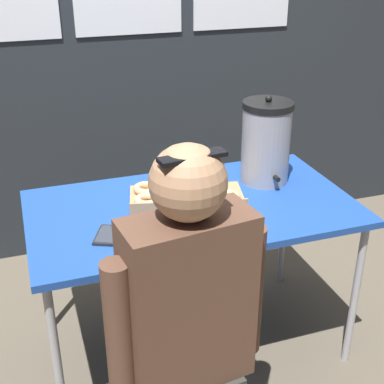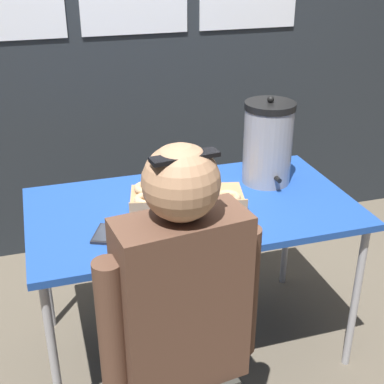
{
  "view_description": "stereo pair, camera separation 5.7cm",
  "coord_description": "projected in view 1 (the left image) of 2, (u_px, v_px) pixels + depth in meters",
  "views": [
    {
      "loc": [
        -0.62,
        -1.81,
        1.71
      ],
      "look_at": [
        -0.0,
        0.0,
        0.78
      ],
      "focal_mm": 50.0,
      "sensor_mm": 36.0,
      "label": 1
    },
    {
      "loc": [
        -0.56,
        -1.83,
        1.71
      ],
      "look_at": [
        -0.0,
        0.0,
        0.78
      ],
      "focal_mm": 50.0,
      "sensor_mm": 36.0,
      "label": 2
    }
  ],
  "objects": [
    {
      "name": "coffee_urn",
      "position": [
        266.0,
        142.0,
        2.3
      ],
      "size": [
        0.22,
        0.24,
        0.39
      ],
      "color": "#939399",
      "rests_on": "folding_table"
    },
    {
      "name": "ground_plane",
      "position": [
        192.0,
        342.0,
        2.47
      ],
      "size": [
        12.0,
        12.0,
        0.0
      ],
      "primitive_type": "plane",
      "color": "brown"
    },
    {
      "name": "donut_box",
      "position": [
        184.0,
        196.0,
        2.19
      ],
      "size": [
        0.51,
        0.35,
        0.05
      ],
      "rotation": [
        0.0,
        0.0,
        -0.23
      ],
      "color": "tan",
      "rests_on": "folding_table"
    },
    {
      "name": "back_wall",
      "position": [
        127.0,
        9.0,
        2.8
      ],
      "size": [
        6.0,
        0.11,
        2.69
      ],
      "color": "#23282D",
      "rests_on": "ground"
    },
    {
      "name": "folding_table",
      "position": [
        192.0,
        216.0,
        2.18
      ],
      "size": [
        1.31,
        0.73,
        0.72
      ],
      "color": "#1E479E",
      "rests_on": "ground"
    },
    {
      "name": "person_seated",
      "position": [
        189.0,
        335.0,
        1.64
      ],
      "size": [
        0.52,
        0.25,
        1.22
      ],
      "rotation": [
        0.0,
        0.0,
        3.27
      ],
      "color": "#33332D",
      "rests_on": "ground"
    },
    {
      "name": "cell_phone",
      "position": [
        107.0,
        235.0,
        1.93
      ],
      "size": [
        0.13,
        0.16,
        0.01
      ],
      "rotation": [
        0.0,
        0.0,
        -0.41
      ],
      "color": "black",
      "rests_on": "folding_table"
    }
  ]
}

